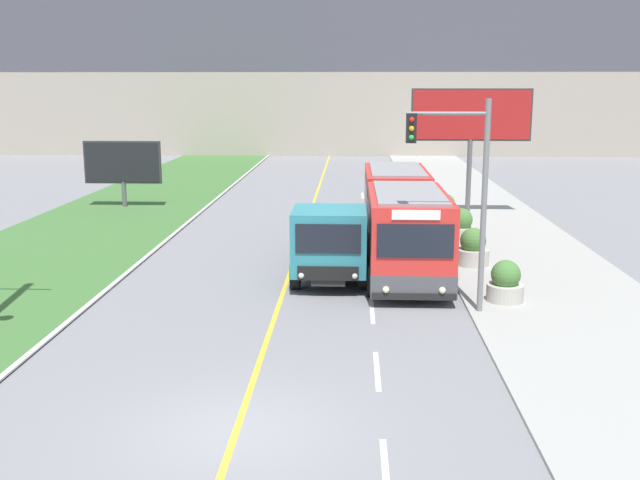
{
  "coord_description": "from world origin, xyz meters",
  "views": [
    {
      "loc": [
        2.15,
        -12.94,
        6.39
      ],
      "look_at": [
        1.1,
        11.07,
        1.4
      ],
      "focal_mm": 42.0,
      "sensor_mm": 36.0,
      "label": 1
    }
  ],
  "objects_px": {
    "city_bus": "(401,218)",
    "billboard_large": "(471,119)",
    "planter_round_near": "(505,283)",
    "planter_round_second": "(473,249)",
    "dump_truck": "(330,242)",
    "traffic_light_mast": "(462,180)",
    "billboard_small": "(123,164)",
    "planter_round_third": "(461,226)",
    "planter_round_far": "(445,209)"
  },
  "relations": [
    {
      "from": "dump_truck",
      "to": "billboard_large",
      "type": "relative_size",
      "value": 1.09
    },
    {
      "from": "city_bus",
      "to": "planter_round_near",
      "type": "xyz_separation_m",
      "value": [
        2.76,
        -5.68,
        -0.92
      ]
    },
    {
      "from": "billboard_large",
      "to": "billboard_small",
      "type": "height_order",
      "value": "billboard_large"
    },
    {
      "from": "city_bus",
      "to": "planter_round_third",
      "type": "distance_m",
      "value": 4.47
    },
    {
      "from": "dump_truck",
      "to": "planter_round_second",
      "type": "distance_m",
      "value": 5.46
    },
    {
      "from": "billboard_large",
      "to": "planter_round_near",
      "type": "height_order",
      "value": "billboard_large"
    },
    {
      "from": "planter_round_third",
      "to": "billboard_large",
      "type": "bearing_deg",
      "value": 79.06
    },
    {
      "from": "traffic_light_mast",
      "to": "billboard_small",
      "type": "height_order",
      "value": "traffic_light_mast"
    },
    {
      "from": "planter_round_near",
      "to": "planter_round_far",
      "type": "height_order",
      "value": "planter_round_far"
    },
    {
      "from": "dump_truck",
      "to": "billboard_large",
      "type": "distance_m",
      "value": 14.82
    },
    {
      "from": "billboard_small",
      "to": "dump_truck",
      "type": "bearing_deg",
      "value": -52.31
    },
    {
      "from": "planter_round_near",
      "to": "billboard_small",
      "type": "bearing_deg",
      "value": 134.0
    },
    {
      "from": "billboard_large",
      "to": "planter_round_far",
      "type": "bearing_deg",
      "value": -127.41
    },
    {
      "from": "city_bus",
      "to": "planter_round_second",
      "type": "bearing_deg",
      "value": -24.3
    },
    {
      "from": "billboard_large",
      "to": "planter_round_third",
      "type": "bearing_deg",
      "value": -100.94
    },
    {
      "from": "city_bus",
      "to": "planter_round_far",
      "type": "height_order",
      "value": "city_bus"
    },
    {
      "from": "city_bus",
      "to": "planter_round_third",
      "type": "bearing_deg",
      "value": 51.56
    },
    {
      "from": "city_bus",
      "to": "planter_round_near",
      "type": "height_order",
      "value": "city_bus"
    },
    {
      "from": "planter_round_near",
      "to": "planter_round_second",
      "type": "bearing_deg",
      "value": 93.23
    },
    {
      "from": "billboard_large",
      "to": "billboard_small",
      "type": "relative_size",
      "value": 1.52
    },
    {
      "from": "planter_round_second",
      "to": "dump_truck",
      "type": "bearing_deg",
      "value": -157.9
    },
    {
      "from": "dump_truck",
      "to": "billboard_small",
      "type": "xyz_separation_m",
      "value": [
        -11.45,
        14.82,
        1.04
      ]
    },
    {
      "from": "traffic_light_mast",
      "to": "billboard_large",
      "type": "xyz_separation_m",
      "value": [
        2.73,
        16.43,
        0.94
      ]
    },
    {
      "from": "city_bus",
      "to": "dump_truck",
      "type": "height_order",
      "value": "city_bus"
    },
    {
      "from": "billboard_small",
      "to": "planter_round_near",
      "type": "distance_m",
      "value": 24.15
    },
    {
      "from": "city_bus",
      "to": "billboard_large",
      "type": "bearing_deg",
      "value": 67.93
    },
    {
      "from": "city_bus",
      "to": "billboard_large",
      "type": "height_order",
      "value": "billboard_large"
    },
    {
      "from": "billboard_large",
      "to": "planter_round_second",
      "type": "xyz_separation_m",
      "value": [
        -1.43,
        -10.83,
        -4.11
      ]
    },
    {
      "from": "traffic_light_mast",
      "to": "planter_round_far",
      "type": "distance_m",
      "value": 15.13
    },
    {
      "from": "billboard_large",
      "to": "planter_round_third",
      "type": "relative_size",
      "value": 4.75
    },
    {
      "from": "planter_round_far",
      "to": "city_bus",
      "type": "bearing_deg",
      "value": -108.17
    },
    {
      "from": "billboard_small",
      "to": "planter_round_second",
      "type": "bearing_deg",
      "value": -37.79
    },
    {
      "from": "planter_round_near",
      "to": "planter_round_second",
      "type": "relative_size",
      "value": 0.92
    },
    {
      "from": "billboard_large",
      "to": "planter_round_near",
      "type": "xyz_separation_m",
      "value": [
        -1.18,
        -15.38,
        -4.15
      ]
    },
    {
      "from": "planter_round_far",
      "to": "planter_round_near",
      "type": "bearing_deg",
      "value": -89.43
    },
    {
      "from": "dump_truck",
      "to": "traffic_light_mast",
      "type": "bearing_deg",
      "value": -43.7
    },
    {
      "from": "planter_round_second",
      "to": "planter_round_far",
      "type": "relative_size",
      "value": 1.08
    },
    {
      "from": "billboard_small",
      "to": "planter_round_far",
      "type": "relative_size",
      "value": 3.28
    },
    {
      "from": "dump_truck",
      "to": "traffic_light_mast",
      "type": "height_order",
      "value": "traffic_light_mast"
    },
    {
      "from": "billboard_large",
      "to": "planter_round_third",
      "type": "distance_m",
      "value": 7.6
    },
    {
      "from": "dump_truck",
      "to": "billboard_small",
      "type": "bearing_deg",
      "value": 127.69
    },
    {
      "from": "dump_truck",
      "to": "planter_round_third",
      "type": "relative_size",
      "value": 5.16
    },
    {
      "from": "billboard_small",
      "to": "planter_round_third",
      "type": "xyz_separation_m",
      "value": [
        16.7,
        -8.22,
        -1.67
      ]
    },
    {
      "from": "planter_round_far",
      "to": "planter_round_third",
      "type": "bearing_deg",
      "value": -88.75
    },
    {
      "from": "dump_truck",
      "to": "planter_round_third",
      "type": "height_order",
      "value": "dump_truck"
    },
    {
      "from": "traffic_light_mast",
      "to": "planter_round_near",
      "type": "xyz_separation_m",
      "value": [
        1.56,
        1.05,
        -3.21
      ]
    },
    {
      "from": "planter_round_third",
      "to": "billboard_small",
      "type": "bearing_deg",
      "value": 153.79
    },
    {
      "from": "dump_truck",
      "to": "planter_round_third",
      "type": "distance_m",
      "value": 8.46
    },
    {
      "from": "city_bus",
      "to": "planter_round_second",
      "type": "height_order",
      "value": "city_bus"
    },
    {
      "from": "planter_round_near",
      "to": "planter_round_third",
      "type": "bearing_deg",
      "value": 90.23
    }
  ]
}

